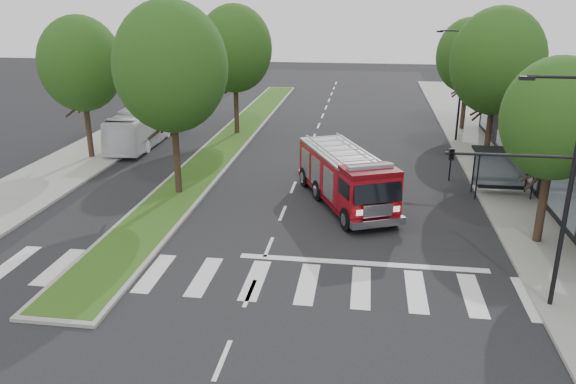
# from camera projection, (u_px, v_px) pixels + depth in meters

# --- Properties ---
(ground) EXTENTS (140.00, 140.00, 0.00)m
(ground) POSITION_uv_depth(u_px,v_px,m) (269.00, 247.00, 24.13)
(ground) COLOR black
(ground) RESTS_ON ground
(sidewalk_right) EXTENTS (5.00, 80.00, 0.15)m
(sidewalk_right) POSITION_uv_depth(u_px,v_px,m) (516.00, 185.00, 31.79)
(sidewalk_right) COLOR gray
(sidewalk_right) RESTS_ON ground
(sidewalk_left) EXTENTS (5.00, 80.00, 0.15)m
(sidewalk_left) POSITION_uv_depth(u_px,v_px,m) (70.00, 166.00, 35.36)
(sidewalk_left) COLOR gray
(sidewalk_left) RESTS_ON ground
(median) EXTENTS (3.00, 50.00, 0.15)m
(median) POSITION_uv_depth(u_px,v_px,m) (231.00, 140.00, 41.71)
(median) COLOR gray
(median) RESTS_ON ground
(bus_shelter) EXTENTS (3.20, 1.60, 2.61)m
(bus_shelter) POSITION_uv_depth(u_px,v_px,m) (504.00, 160.00, 29.58)
(bus_shelter) COLOR black
(bus_shelter) RESTS_ON ground
(tree_right_near) EXTENTS (4.40, 4.40, 8.05)m
(tree_right_near) POSITION_uv_depth(u_px,v_px,m) (556.00, 119.00, 22.65)
(tree_right_near) COLOR black
(tree_right_near) RESTS_ON ground
(tree_right_mid) EXTENTS (5.60, 5.60, 9.72)m
(tree_right_mid) POSITION_uv_depth(u_px,v_px,m) (497.00, 61.00, 33.53)
(tree_right_mid) COLOR black
(tree_right_mid) RESTS_ON ground
(tree_right_far) EXTENTS (5.00, 5.00, 8.73)m
(tree_right_far) POSITION_uv_depth(u_px,v_px,m) (469.00, 56.00, 43.08)
(tree_right_far) COLOR black
(tree_right_far) RESTS_ON ground
(tree_median_near) EXTENTS (5.80, 5.80, 10.16)m
(tree_median_near) POSITION_uv_depth(u_px,v_px,m) (171.00, 67.00, 28.27)
(tree_median_near) COLOR black
(tree_median_near) RESTS_ON ground
(tree_median_far) EXTENTS (5.60, 5.60, 9.72)m
(tree_median_far) POSITION_uv_depth(u_px,v_px,m) (234.00, 49.00, 41.45)
(tree_median_far) COLOR black
(tree_median_far) RESTS_ON ground
(tree_left_mid) EXTENTS (5.20, 5.20, 9.16)m
(tree_left_mid) POSITION_uv_depth(u_px,v_px,m) (81.00, 64.00, 35.15)
(tree_left_mid) COLOR black
(tree_left_mid) RESTS_ON ground
(streetlight_right_near) EXTENTS (4.08, 0.22, 8.00)m
(streetlight_right_near) POSITION_uv_depth(u_px,v_px,m) (542.00, 179.00, 18.04)
(streetlight_right_near) COLOR black
(streetlight_right_near) RESTS_ON ground
(streetlight_right_far) EXTENTS (2.11, 0.20, 8.00)m
(streetlight_right_far) POSITION_uv_depth(u_px,v_px,m) (459.00, 81.00, 39.95)
(streetlight_right_far) COLOR black
(streetlight_right_far) RESTS_ON ground
(fire_engine) EXTENTS (5.75, 8.88, 2.97)m
(fire_engine) POSITION_uv_depth(u_px,v_px,m) (345.00, 178.00, 28.67)
(fire_engine) COLOR #57040A
(fire_engine) RESTS_ON ground
(city_bus) EXTENTS (2.70, 10.01, 2.77)m
(city_bus) POSITION_uv_depth(u_px,v_px,m) (144.00, 125.00, 40.54)
(city_bus) COLOR white
(city_bus) RESTS_ON ground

